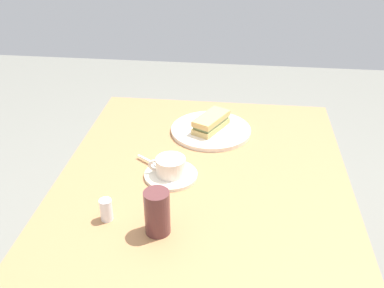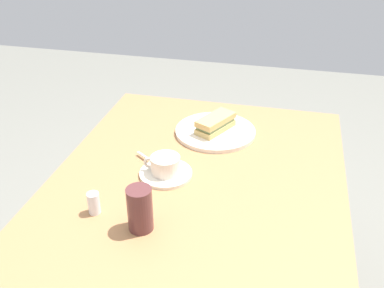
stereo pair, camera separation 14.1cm
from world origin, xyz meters
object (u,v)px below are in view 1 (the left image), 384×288
Objects in this scene: sandwich_plate at (210,130)px; coffee_cup at (170,165)px; dining_table at (203,207)px; salt_shaker at (106,210)px; sandwich_front at (211,122)px; coffee_saucer at (171,174)px; drinking_glass at (157,212)px; spoon at (153,163)px.

coffee_cup is (0.28, -0.09, 0.03)m from sandwich_plate.
dining_table is 0.34m from salt_shaker.
sandwich_front reaches higher than coffee_cup.
coffee_saucer is at bearing 98.52° from coffee_cup.
coffee_saucer is (-0.00, -0.10, 0.11)m from dining_table.
sandwich_plate is 1.77× the size of coffee_saucer.
dining_table is 0.32m from sandwich_front.
sandwich_plate is at bearing 170.79° from drinking_glass.
drinking_glass is (0.53, -0.09, 0.05)m from sandwich_plate.
coffee_cup is 1.83× the size of salt_shaker.
sandwich_front is 1.04× the size of coffee_saucer.
salt_shaker is (0.21, -0.23, 0.14)m from dining_table.
salt_shaker is at bearing -24.63° from sandwich_front.
sandwich_front is 0.30m from coffee_cup.
coffee_saucer is (0.28, -0.10, -0.03)m from sandwich_front.
sandwich_front is 2.69× the size of salt_shaker.
sandwich_front is (0.00, 0.00, 0.03)m from sandwich_plate.
sandwich_plate is 4.57× the size of salt_shaker.
spoon is at bearing -166.37° from drinking_glass.
coffee_cup is 0.08m from spoon.
coffee_cup is (-0.00, -0.10, 0.14)m from dining_table.
dining_table is 0.21m from spoon.
salt_shaker reaches higher than dining_table.
spoon reaches higher than sandwich_plate.
coffee_cup is at bearing 54.16° from spoon.
drinking_glass reaches higher than sandwich_front.
coffee_saucer is at bearing 148.30° from salt_shaker.
spoon is (0.24, -0.16, 0.01)m from sandwich_plate.
sandwich_front reaches higher than spoon.
coffee_saucer is 1.81× the size of spoon.
coffee_cup is 0.25m from drinking_glass.
sandwich_front is at bearing 155.37° from salt_shaker.
sandwich_front is at bearing -179.77° from dining_table.
spoon is (0.24, -0.16, -0.03)m from sandwich_front.
drinking_glass is at bearing 1.42° from coffee_saucer.
salt_shaker reaches higher than sandwich_plate.
coffee_cup is at bearing -18.20° from sandwich_plate.
coffee_saucer is 2.58× the size of salt_shaker.
drinking_glass is at bearing 77.87° from salt_shaker.
coffee_cup reaches higher than salt_shaker.
coffee_cup is at bearing 148.55° from salt_shaker.
dining_table is 9.05× the size of drinking_glass.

